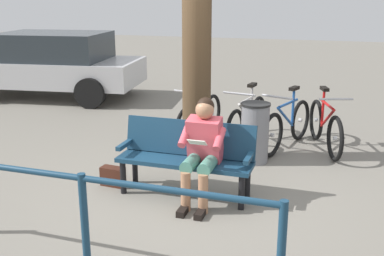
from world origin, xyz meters
TOP-DOWN VIEW (x-y plane):
  - ground_plane at (0.00, 0.00)m, footprint 40.00×40.00m
  - bench at (0.08, -0.20)m, footprint 1.61×0.50m
  - person_reading at (-0.15, -0.03)m, footprint 0.50×0.77m
  - handbag at (1.03, -0.13)m, footprint 0.31×0.17m
  - tree_trunk at (0.32, -1.42)m, footprint 0.40×0.40m
  - litter_bin at (-0.51, -1.50)m, footprint 0.42×0.42m
  - bicycle_red at (-1.45, -2.37)m, footprint 0.63×1.62m
  - bicycle_silver at (-0.89, -2.27)m, footprint 0.67×1.61m
  - bicycle_black at (-0.25, -2.34)m, footprint 0.50×1.66m
  - bicycle_orange at (0.51, -2.26)m, footprint 0.48×1.67m
  - railing_fence at (0.48, 1.51)m, footprint 3.48×0.15m
  - parked_car at (4.69, -4.45)m, footprint 4.39×2.41m

SIDE VIEW (x-z plane):
  - ground_plane at x=0.00m, z-range 0.00..0.00m
  - handbag at x=1.03m, z-range 0.00..0.24m
  - bicycle_red at x=-1.45m, z-range -0.11..0.83m
  - bicycle_silver at x=-0.89m, z-range -0.11..0.83m
  - bicycle_black at x=-0.25m, z-range -0.11..0.83m
  - bicycle_orange at x=0.51m, z-range -0.11..0.83m
  - litter_bin at x=-0.51m, z-range 0.00..0.86m
  - bench at x=0.08m, z-range 0.07..0.94m
  - railing_fence at x=0.48m, z-range 0.18..1.03m
  - person_reading at x=-0.15m, z-range 0.06..1.27m
  - parked_car at x=4.69m, z-range 0.04..1.51m
  - tree_trunk at x=0.32m, z-range 0.00..3.34m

